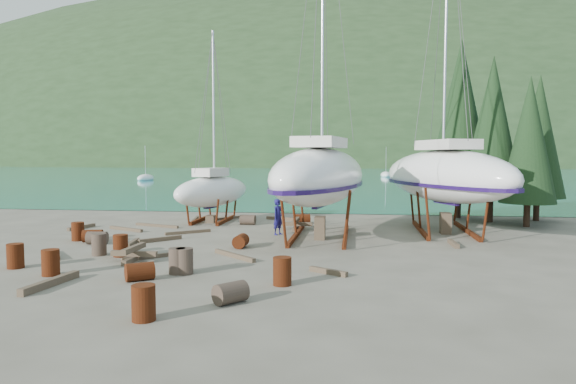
# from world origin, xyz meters

# --- Properties ---
(ground) EXTENTS (600.00, 600.00, 0.00)m
(ground) POSITION_xyz_m (0.00, 0.00, 0.00)
(ground) COLOR #585346
(ground) RESTS_ON ground
(bay_water) EXTENTS (700.00, 700.00, 0.00)m
(bay_water) POSITION_xyz_m (0.00, 315.00, 0.01)
(bay_water) COLOR teal
(bay_water) RESTS_ON ground
(far_hill) EXTENTS (800.00, 360.00, 110.00)m
(far_hill) POSITION_xyz_m (0.00, 320.00, 0.00)
(far_hill) COLOR #20351A
(far_hill) RESTS_ON ground
(far_house_left) EXTENTS (6.60, 5.60, 5.60)m
(far_house_left) POSITION_xyz_m (-60.00, 190.00, 2.92)
(far_house_left) COLOR beige
(far_house_left) RESTS_ON ground
(far_house_center) EXTENTS (6.60, 5.60, 5.60)m
(far_house_center) POSITION_xyz_m (-20.00, 190.00, 2.92)
(far_house_center) COLOR beige
(far_house_center) RESTS_ON ground
(far_house_right) EXTENTS (6.60, 5.60, 5.60)m
(far_house_right) POSITION_xyz_m (30.00, 190.00, 2.92)
(far_house_right) COLOR beige
(far_house_right) RESTS_ON ground
(cypress_near_right) EXTENTS (3.60, 3.60, 10.00)m
(cypress_near_right) POSITION_xyz_m (12.50, 12.00, 5.79)
(cypress_near_right) COLOR black
(cypress_near_right) RESTS_ON ground
(cypress_mid_right) EXTENTS (3.06, 3.06, 8.50)m
(cypress_mid_right) POSITION_xyz_m (14.00, 10.00, 4.92)
(cypress_mid_right) COLOR black
(cypress_mid_right) RESTS_ON ground
(cypress_back_left) EXTENTS (4.14, 4.14, 11.50)m
(cypress_back_left) POSITION_xyz_m (11.00, 14.00, 6.66)
(cypress_back_left) COLOR black
(cypress_back_left) RESTS_ON ground
(cypress_far_right) EXTENTS (3.24, 3.24, 9.00)m
(cypress_far_right) POSITION_xyz_m (15.50, 13.00, 5.21)
(cypress_far_right) COLOR black
(cypress_far_right) RESTS_ON ground
(moored_boat_left) EXTENTS (2.00, 5.00, 6.05)m
(moored_boat_left) POSITION_xyz_m (-30.00, 60.00, 0.39)
(moored_boat_left) COLOR white
(moored_boat_left) RESTS_ON ground
(moored_boat_mid) EXTENTS (2.00, 5.00, 6.05)m
(moored_boat_mid) POSITION_xyz_m (10.00, 80.00, 0.39)
(moored_boat_mid) COLOR white
(moored_boat_mid) RESTS_ON ground
(moored_boat_far) EXTENTS (2.00, 5.00, 6.05)m
(moored_boat_far) POSITION_xyz_m (-8.00, 110.00, 0.39)
(moored_boat_far) COLOR white
(moored_boat_far) RESTS_ON ground
(large_sailboat_near) EXTENTS (5.56, 12.43, 18.91)m
(large_sailboat_near) POSITION_xyz_m (2.70, 4.69, 3.04)
(large_sailboat_near) COLOR white
(large_sailboat_near) RESTS_ON ground
(large_sailboat_far) EXTENTS (7.34, 12.05, 18.37)m
(large_sailboat_far) POSITION_xyz_m (9.00, 7.32, 3.00)
(large_sailboat_far) COLOR white
(large_sailboat_far) RESTS_ON ground
(small_sailboat_shore) EXTENTS (4.29, 7.58, 11.57)m
(small_sailboat_shore) POSITION_xyz_m (-4.25, 9.84, 1.91)
(small_sailboat_shore) COLOR white
(small_sailboat_shore) RESTS_ON ground
(worker) EXTENTS (0.72, 0.79, 1.82)m
(worker) POSITION_xyz_m (0.49, 5.26, 0.91)
(worker) COLOR #161251
(worker) RESTS_ON ground
(drum_0) EXTENTS (0.58, 0.58, 0.88)m
(drum_0) POSITION_xyz_m (-5.72, -4.61, 0.44)
(drum_0) COLOR #613010
(drum_0) RESTS_ON ground
(drum_1) EXTENTS (1.02, 1.04, 0.58)m
(drum_1) POSITION_xyz_m (1.06, -7.00, 0.29)
(drum_1) COLOR #2D2823
(drum_1) RESTS_ON ground
(drum_2) EXTENTS (1.00, 0.78, 0.58)m
(drum_2) POSITION_xyz_m (-7.76, 1.90, 0.29)
(drum_2) COLOR #613010
(drum_2) RESTS_ON ground
(drum_3) EXTENTS (0.58, 0.58, 0.88)m
(drum_3) POSITION_xyz_m (-0.68, -8.72, 0.44)
(drum_3) COLOR #613010
(drum_3) RESTS_ON ground
(drum_4) EXTENTS (1.01, 0.80, 0.58)m
(drum_4) POSITION_xyz_m (1.27, 9.61, 0.29)
(drum_4) COLOR #613010
(drum_4) RESTS_ON ground
(drum_5) EXTENTS (0.58, 0.58, 0.88)m
(drum_5) POSITION_xyz_m (-1.59, -3.81, 0.44)
(drum_5) COLOR #2D2823
(drum_5) RESTS_ON ground
(drum_6) EXTENTS (0.60, 0.89, 0.58)m
(drum_6) POSITION_xyz_m (-0.57, 1.37, 0.29)
(drum_6) COLOR #613010
(drum_6) RESTS_ON ground
(drum_7) EXTENTS (0.58, 0.58, 0.88)m
(drum_7) POSITION_xyz_m (2.17, -4.87, 0.44)
(drum_7) COLOR #613010
(drum_7) RESTS_ON ground
(drum_8) EXTENTS (0.58, 0.58, 0.88)m
(drum_8) POSITION_xyz_m (-8.66, 2.18, 0.44)
(drum_8) COLOR #613010
(drum_8) RESTS_ON ground
(drum_9) EXTENTS (0.90, 0.61, 0.58)m
(drum_9) POSITION_xyz_m (-1.86, 8.81, 0.29)
(drum_9) COLOR #2D2823
(drum_9) RESTS_ON ground
(drum_12) EXTENTS (1.05, 0.98, 0.58)m
(drum_12) POSITION_xyz_m (-2.46, -4.89, 0.29)
(drum_12) COLOR #613010
(drum_12) RESTS_ON ground
(drum_13) EXTENTS (0.58, 0.58, 0.88)m
(drum_13) POSITION_xyz_m (-7.65, -3.73, 0.44)
(drum_13) COLOR #613010
(drum_13) RESTS_ON ground
(drum_14) EXTENTS (0.58, 0.58, 0.88)m
(drum_14) POSITION_xyz_m (-4.89, -1.20, 0.44)
(drum_14) COLOR #613010
(drum_14) RESTS_ON ground
(drum_15) EXTENTS (0.92, 0.65, 0.58)m
(drum_15) POSITION_xyz_m (-7.25, 1.36, 0.29)
(drum_15) COLOR #2D2823
(drum_15) RESTS_ON ground
(drum_16) EXTENTS (0.58, 0.58, 0.88)m
(drum_16) POSITION_xyz_m (-5.87, -1.08, 0.44)
(drum_16) COLOR #2D2823
(drum_16) RESTS_ON ground
(drum_17) EXTENTS (0.58, 0.58, 0.88)m
(drum_17) POSITION_xyz_m (-1.34, -3.80, 0.44)
(drum_17) COLOR #2D2823
(drum_17) RESTS_ON ground
(timber_0) EXTENTS (0.58, 2.39, 0.14)m
(timber_0) POSITION_xyz_m (-5.54, 10.38, 0.07)
(timber_0) COLOR brown
(timber_0) RESTS_ON ground
(timber_1) EXTENTS (0.25, 1.61, 0.19)m
(timber_1) POSITION_xyz_m (8.75, 3.13, 0.10)
(timber_1) COLOR brown
(timber_1) RESTS_ON ground
(timber_2) EXTENTS (0.60, 2.00, 0.19)m
(timber_2) POSITION_xyz_m (-10.60, 5.93, 0.09)
(timber_2) COLOR brown
(timber_2) RESTS_ON ground
(timber_3) EXTENTS (1.96, 1.95, 0.15)m
(timber_3) POSITION_xyz_m (-3.42, -1.34, 0.07)
(timber_3) COLOR brown
(timber_3) RESTS_ON ground
(timber_4) EXTENTS (0.46, 1.73, 0.17)m
(timber_4) POSITION_xyz_m (-5.61, 1.50, 0.09)
(timber_4) COLOR brown
(timber_4) RESTS_ON ground
(timber_5) EXTENTS (2.07, 1.93, 0.16)m
(timber_5) POSITION_xyz_m (-0.34, -0.82, 0.08)
(timber_5) COLOR brown
(timber_5) RESTS_ON ground
(timber_6) EXTENTS (1.88, 0.86, 0.19)m
(timber_6) POSITION_xyz_m (-0.30, 11.22, 0.10)
(timber_6) COLOR brown
(timber_6) RESTS_ON ground
(timber_7) EXTENTS (1.36, 0.95, 0.17)m
(timber_7) POSITION_xyz_m (3.51, -3.18, 0.09)
(timber_7) COLOR brown
(timber_7) RESTS_ON ground
(timber_8) EXTENTS (1.58, 1.71, 0.19)m
(timber_8) POSITION_xyz_m (-4.71, 2.52, 0.09)
(timber_8) COLOR brown
(timber_8) RESTS_ON ground
(timber_9) EXTENTS (1.39, 1.73, 0.15)m
(timber_9) POSITION_xyz_m (-3.70, 11.14, 0.08)
(timber_9) COLOR brown
(timber_9) RESTS_ON ground
(timber_11) EXTENTS (2.00, 1.66, 0.15)m
(timber_11) POSITION_xyz_m (-4.19, 5.00, 0.08)
(timber_11) COLOR brown
(timber_11) RESTS_ON ground
(timber_12) EXTENTS (1.52, 1.65, 0.17)m
(timber_12) POSITION_xyz_m (-7.58, -1.55, 0.08)
(timber_12) COLOR brown
(timber_12) RESTS_ON ground
(timber_15) EXTENTS (2.92, 1.17, 0.15)m
(timber_15) POSITION_xyz_m (-6.80, 7.25, 0.07)
(timber_15) COLOR brown
(timber_15) RESTS_ON ground
(timber_16) EXTENTS (0.49, 2.52, 0.23)m
(timber_16) POSITION_xyz_m (-4.88, -5.97, 0.11)
(timber_16) COLOR brown
(timber_16) RESTS_ON ground
(timber_17) EXTENTS (2.37, 1.30, 0.16)m
(timber_17) POSITION_xyz_m (-7.88, 5.62, 0.08)
(timber_17) COLOR brown
(timber_17) RESTS_ON ground
(timber_pile_fore) EXTENTS (1.80, 1.80, 0.60)m
(timber_pile_fore) POSITION_xyz_m (-3.94, -2.06, 0.30)
(timber_pile_fore) COLOR brown
(timber_pile_fore) RESTS_ON ground
(timber_pile_aft) EXTENTS (1.80, 1.80, 0.60)m
(timber_pile_aft) POSITION_xyz_m (1.17, 7.23, 0.30)
(timber_pile_aft) COLOR brown
(timber_pile_aft) RESTS_ON ground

